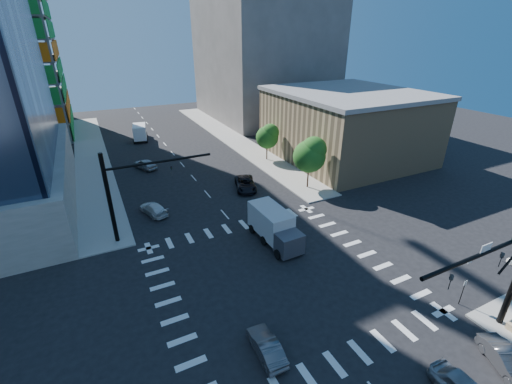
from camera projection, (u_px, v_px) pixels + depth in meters
ground at (277, 276)px, 28.93m from camera, size 160.00×160.00×0.00m
road_markings at (277, 276)px, 28.93m from camera, size 20.00×20.00×0.01m
sidewalk_ne at (232, 138)px, 66.39m from camera, size 5.00×60.00×0.15m
sidewalk_nw at (92, 157)px, 56.35m from camera, size 5.00×60.00×0.15m
commercial_building at (346, 125)px, 54.58m from camera, size 20.50×22.50×10.60m
bg_building_ne at (263, 55)px, 78.50m from camera, size 24.00×30.00×28.00m
signal_mast_nw at (125, 188)px, 31.92m from camera, size 10.20×0.40×9.00m
tree_south at (311, 154)px, 43.30m from camera, size 4.16×4.16×6.82m
tree_north at (268, 136)px, 53.46m from camera, size 3.54×3.52×5.78m
no_parking_sign at (463, 290)px, 25.34m from camera, size 0.30×0.06×2.20m
car_nb_right at (506, 361)px, 20.71m from camera, size 2.76×4.12×1.28m
car_nb_far at (245, 184)px, 44.68m from camera, size 3.89×5.75×1.46m
car_sb_near at (153, 209)px, 38.56m from camera, size 2.98×4.69×1.27m
car_sb_mid at (145, 164)px, 51.31m from camera, size 3.39×4.71×1.49m
car_sb_cross at (266, 346)px, 21.67m from camera, size 1.47×3.84×1.25m
box_truck_near at (276, 230)px, 32.90m from camera, size 2.87×6.31×3.27m
box_truck_far at (140, 133)px, 65.14m from camera, size 3.37×6.06×3.01m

